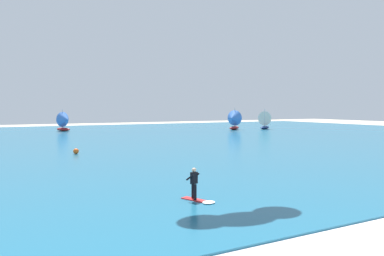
% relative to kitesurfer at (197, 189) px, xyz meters
% --- Properties ---
extents(ocean, '(160.00, 90.00, 0.10)m').
position_rel_kitesurfer_xyz_m(ocean, '(1.28, 38.84, -0.65)').
color(ocean, '#1E607F').
rests_on(ocean, ground).
extents(shoreline_foam, '(100.04, 1.44, 0.01)m').
position_rel_kitesurfer_xyz_m(shoreline_foam, '(2.35, -6.14, -0.70)').
color(shoreline_foam, white).
rests_on(shoreline_foam, ground).
extents(kitesurfer, '(1.27, 2.02, 1.67)m').
position_rel_kitesurfer_xyz_m(kitesurfer, '(0.00, 0.00, 0.00)').
color(kitesurfer, red).
rests_on(kitesurfer, ocean).
extents(sailboat_mid_left, '(3.96, 3.53, 4.42)m').
position_rel_kitesurfer_xyz_m(sailboat_mid_left, '(43.66, 47.77, 1.42)').
color(sailboat_mid_left, navy).
rests_on(sailboat_mid_left, ocean).
extents(sailboat_far_left, '(3.55, 3.92, 4.36)m').
position_rel_kitesurfer_xyz_m(sailboat_far_left, '(2.96, 61.03, 1.39)').
color(sailboat_far_left, maroon).
rests_on(sailboat_far_left, ocean).
extents(sailboat_mid_right, '(4.23, 3.85, 4.70)m').
position_rel_kitesurfer_xyz_m(sailboat_mid_right, '(35.57, 48.72, 1.55)').
color(sailboat_mid_right, maroon).
rests_on(sailboat_mid_right, ocean).
extents(marker_buoy, '(0.57, 0.57, 0.57)m').
position_rel_kitesurfer_xyz_m(marker_buoy, '(-1.94, 22.29, -0.32)').
color(marker_buoy, '#E55919').
rests_on(marker_buoy, ocean).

